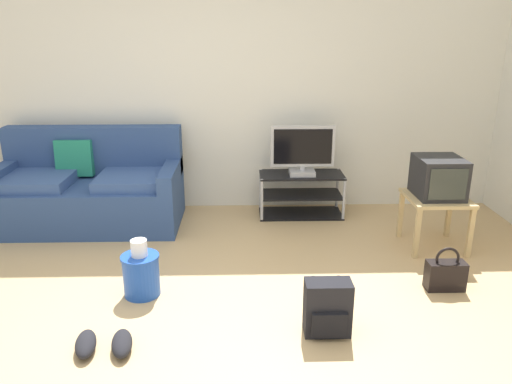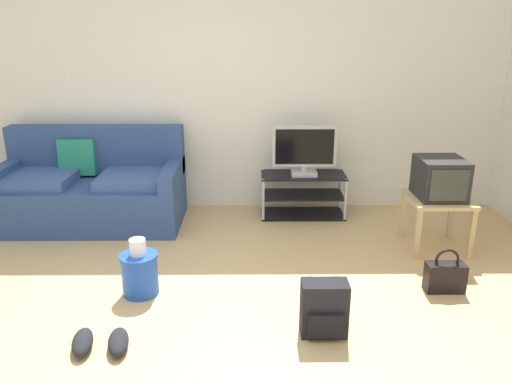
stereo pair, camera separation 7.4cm
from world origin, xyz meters
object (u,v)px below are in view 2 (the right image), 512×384
side_table (437,206)px  cleaning_bucket (140,271)px  flat_tv (304,151)px  couch (92,189)px  sneakers_pair (100,342)px  crt_tv (440,178)px  tv_stand (303,195)px  backpack (324,309)px  handbag (445,276)px

side_table → cleaning_bucket: 2.56m
flat_tv → cleaning_bucket: bearing=-130.3°
side_table → couch: bearing=168.3°
couch → sneakers_pair: 2.23m
side_table → crt_tv: (-0.00, 0.02, 0.25)m
tv_stand → flat_tv: (-0.00, -0.02, 0.47)m
side_table → cleaning_bucket: size_ratio=1.19×
backpack → cleaning_bucket: cleaning_bucket is taller
cleaning_bucket → crt_tv: bearing=18.1°
crt_tv → handbag: crt_tv is taller
couch → flat_tv: 2.15m
flat_tv → crt_tv: 1.34m
backpack → cleaning_bucket: bearing=162.8°
crt_tv → backpack: (-1.16, -1.31, -0.47)m
couch → flat_tv: size_ratio=2.75×
couch → side_table: (3.21, -0.66, 0.05)m
crt_tv → cleaning_bucket: (-2.43, -0.80, -0.46)m
flat_tv → sneakers_pair: (-1.45, -2.25, -0.65)m
side_table → backpack: bearing=-131.8°
cleaning_bucket → sneakers_pair: cleaning_bucket is taller
handbag → cleaning_bucket: 2.25m
cleaning_bucket → tv_stand: bearing=50.1°
couch → flat_tv: (2.12, 0.14, 0.35)m
flat_tv → crt_tv: flat_tv is taller
crt_tv → backpack: crt_tv is taller
couch → cleaning_bucket: bearing=-61.7°
side_table → crt_tv: crt_tv is taller
flat_tv → crt_tv: size_ratio=1.51×
backpack → sneakers_pair: backpack is taller
couch → backpack: couch is taller
couch → sneakers_pair: size_ratio=4.47×
flat_tv → backpack: flat_tv is taller
handbag → couch: bearing=154.8°
handbag → sneakers_pair: bearing=-163.9°
backpack → handbag: backpack is taller
cleaning_bucket → backpack: bearing=-22.0°
flat_tv → handbag: (0.90, -1.56, -0.57)m
handbag → tv_stand: bearing=119.6°
couch → tv_stand: size_ratio=2.06×
couch → cleaning_bucket: size_ratio=4.09×
side_table → backpack: 1.75m
cleaning_bucket → flat_tv: bearing=49.7°
tv_stand → sneakers_pair: size_ratio=2.17×
cleaning_bucket → sneakers_pair: 0.68m
handbag → cleaning_bucket: (-2.25, -0.02, 0.06)m
couch → flat_tv: flat_tv is taller
sneakers_pair → crt_tv: bearing=29.9°
tv_stand → sneakers_pair: (-1.45, -2.27, -0.18)m
crt_tv → sneakers_pair: size_ratio=1.08×
side_table → crt_tv: 0.25m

